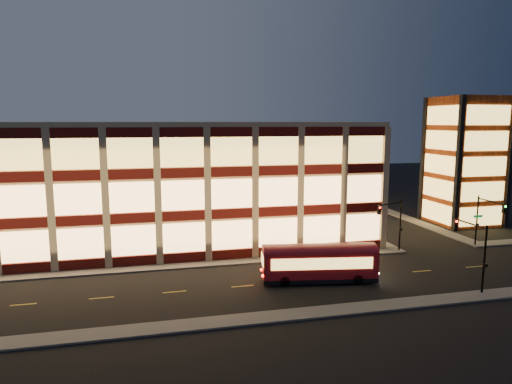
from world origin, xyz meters
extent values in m
plane|color=black|center=(0.00, 0.00, 0.00)|extent=(200.00, 200.00, 0.00)
cube|color=#514F4C|center=(-3.00, 1.00, 0.07)|extent=(54.00, 2.00, 0.15)
cube|color=#514F4C|center=(23.00, 17.00, 0.07)|extent=(2.00, 30.00, 0.15)
cube|color=#514F4C|center=(34.00, 17.00, 0.07)|extent=(2.00, 30.00, 0.15)
cube|color=#514F4C|center=(0.00, -13.00, 0.07)|extent=(100.00, 2.00, 0.15)
cube|color=tan|center=(-3.00, 17.00, 7.00)|extent=(50.00, 30.00, 14.00)
cube|color=tan|center=(-3.00, 17.00, 14.25)|extent=(50.40, 30.40, 0.50)
cube|color=#470C0A|center=(-3.00, 1.88, 0.65)|extent=(50.10, 0.25, 1.00)
cube|color=#FFBC6B|center=(-3.00, 1.90, 2.75)|extent=(49.00, 0.20, 3.00)
cube|color=#470C0A|center=(22.12, 17.00, 0.65)|extent=(0.25, 30.10, 1.00)
cube|color=#FFBC6B|center=(22.10, 17.00, 2.75)|extent=(0.20, 29.00, 3.00)
cube|color=#470C0A|center=(-3.00, 1.88, 5.05)|extent=(50.10, 0.25, 1.00)
cube|color=#FFBC6B|center=(-3.00, 1.90, 7.15)|extent=(49.00, 0.20, 3.00)
cube|color=#470C0A|center=(22.12, 17.00, 5.05)|extent=(0.25, 30.10, 1.00)
cube|color=#FFBC6B|center=(22.10, 17.00, 7.15)|extent=(0.20, 29.00, 3.00)
cube|color=#470C0A|center=(-3.00, 1.88, 9.45)|extent=(50.10, 0.25, 1.00)
cube|color=#FFBC6B|center=(-3.00, 1.90, 11.55)|extent=(49.00, 0.20, 3.00)
cube|color=#470C0A|center=(22.12, 17.00, 9.45)|extent=(0.25, 30.10, 1.00)
cube|color=#FFBC6B|center=(22.10, 17.00, 11.55)|extent=(0.20, 29.00, 3.00)
cube|color=#8C3814|center=(40.00, 12.00, 9.00)|extent=(8.00, 8.00, 18.00)
cube|color=black|center=(36.00, 8.00, 9.00)|extent=(0.60, 0.60, 18.00)
cube|color=black|center=(44.00, 8.00, 9.00)|extent=(0.60, 0.60, 18.00)
cube|color=black|center=(36.00, 16.00, 9.00)|extent=(0.60, 0.60, 18.00)
cube|color=black|center=(44.00, 16.00, 9.00)|extent=(0.60, 0.60, 18.00)
cube|color=#FFC759|center=(40.00, 7.92, 1.80)|extent=(6.60, 0.16, 2.60)
cube|color=#FFC759|center=(35.92, 12.00, 1.80)|extent=(0.16, 6.60, 2.60)
cube|color=#FFC759|center=(40.00, 7.92, 5.20)|extent=(6.60, 0.16, 2.60)
cube|color=#FFC759|center=(35.92, 12.00, 5.20)|extent=(0.16, 6.60, 2.60)
cube|color=#FFC759|center=(40.00, 7.92, 8.60)|extent=(6.60, 0.16, 2.60)
cube|color=#FFC759|center=(35.92, 12.00, 8.60)|extent=(0.16, 6.60, 2.60)
cube|color=#FFC759|center=(40.00, 7.92, 12.00)|extent=(6.60, 0.16, 2.60)
cube|color=#FFC759|center=(35.92, 12.00, 12.00)|extent=(0.16, 6.60, 2.60)
cube|color=#FFC759|center=(40.00, 7.92, 15.40)|extent=(6.60, 0.16, 2.60)
cube|color=#FFC759|center=(35.92, 12.00, 15.40)|extent=(0.16, 6.60, 2.60)
cylinder|color=black|center=(23.50, 0.80, 3.00)|extent=(0.18, 0.18, 6.00)
cylinder|color=black|center=(21.75, 0.05, 5.70)|extent=(3.56, 1.63, 0.14)
cube|color=black|center=(20.00, -0.70, 5.20)|extent=(0.32, 0.32, 0.95)
sphere|color=#FF0C05|center=(20.00, -0.88, 5.50)|extent=(0.20, 0.20, 0.20)
cube|color=black|center=(23.50, 0.60, 2.60)|extent=(0.25, 0.18, 0.28)
cylinder|color=black|center=(33.50, 0.80, 3.00)|extent=(0.18, 0.18, 6.00)
cylinder|color=black|center=(33.50, -1.20, 5.70)|extent=(0.14, 4.00, 0.14)
cube|color=black|center=(33.50, -3.20, 5.20)|extent=(0.32, 0.32, 0.95)
sphere|color=#0CFF26|center=(33.50, -3.38, 5.50)|extent=(0.20, 0.20, 0.20)
cube|color=black|center=(33.50, 0.60, 2.60)|extent=(0.25, 0.18, 0.28)
cube|color=#0C7226|center=(33.50, 0.65, 3.60)|extent=(1.20, 0.06, 0.28)
cylinder|color=black|center=(23.50, -12.50, 3.00)|extent=(0.18, 0.18, 6.00)
cylinder|color=black|center=(23.50, -10.50, 5.70)|extent=(0.14, 4.00, 0.14)
cube|color=black|center=(23.50, -8.50, 5.20)|extent=(0.32, 0.32, 0.95)
sphere|color=#FF0C05|center=(23.50, -8.68, 5.50)|extent=(0.20, 0.20, 0.20)
cube|color=black|center=(23.50, -12.70, 2.60)|extent=(0.25, 0.18, 0.28)
cube|color=#99080F|center=(11.11, -6.33, 1.77)|extent=(10.67, 4.24, 2.39)
cube|color=black|center=(11.11, -6.33, 0.36)|extent=(10.67, 4.24, 0.36)
cylinder|color=black|center=(7.65, -6.92, 0.47)|extent=(0.97, 0.46, 0.93)
cylinder|color=black|center=(8.02, -4.66, 0.47)|extent=(0.97, 0.46, 0.93)
cylinder|color=black|center=(14.21, -7.99, 0.47)|extent=(0.97, 0.46, 0.93)
cylinder|color=black|center=(14.58, -5.73, 0.47)|extent=(0.97, 0.46, 0.93)
cube|color=#FFC759|center=(10.90, -7.64, 2.08)|extent=(9.03, 1.53, 1.04)
cube|color=#FFC759|center=(11.33, -5.01, 2.08)|extent=(9.03, 1.53, 1.04)
camera|label=1|loc=(-3.76, -44.16, 14.56)|focal=32.00mm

